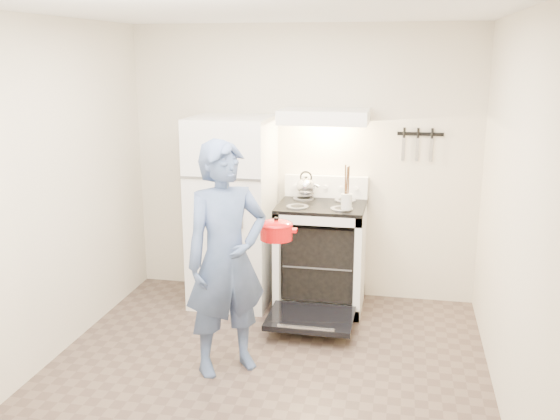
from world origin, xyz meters
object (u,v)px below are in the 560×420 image
object	(u,v)px
person	(226,259)
dutch_oven	(276,232)
refrigerator	(232,211)
stove_body	(321,257)
tea_kettle	(306,185)

from	to	relation	value
person	dutch_oven	world-z (taller)	person
refrigerator	dutch_oven	bearing A→B (deg)	-56.24
stove_body	person	size ratio (longest dim) A/B	0.55
refrigerator	stove_body	bearing A→B (deg)	1.77
stove_body	tea_kettle	size ratio (longest dim) A/B	3.65
stove_body	tea_kettle	distance (m)	0.67
tea_kettle	dutch_oven	bearing A→B (deg)	-92.53
tea_kettle	dutch_oven	xyz separation A→B (m)	(-0.05, -1.09, -0.14)
refrigerator	person	size ratio (longest dim) A/B	1.01
tea_kettle	person	world-z (taller)	person
stove_body	dutch_oven	distance (m)	1.05
refrigerator	stove_body	world-z (taller)	refrigerator
person	refrigerator	bearing A→B (deg)	64.92
stove_body	person	world-z (taller)	person
stove_body	refrigerator	bearing A→B (deg)	-178.23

